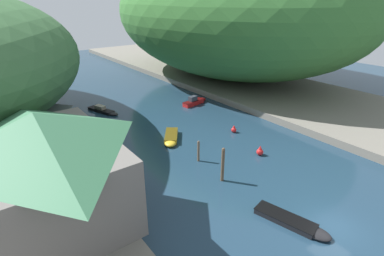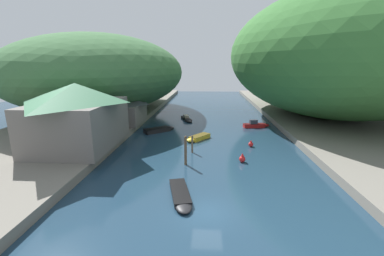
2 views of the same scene
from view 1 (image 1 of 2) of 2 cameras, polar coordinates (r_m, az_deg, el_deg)
name	(u,v)px [view 1 (image 1 of 2)]	position (r m, az deg, el deg)	size (l,w,h in m)	color
water_surface	(145,115)	(45.56, -8.98, 2.49)	(130.00, 130.00, 0.00)	#1E384C
right_bank	(254,86)	(59.76, 11.64, 7.92)	(22.00, 120.00, 0.98)	slate
hillside_right	(233,13)	(63.89, 7.78, 20.93)	(40.64, 56.90, 24.82)	#387033
waterfront_building	(44,165)	(23.92, -26.34, -6.40)	(10.02, 13.61, 8.30)	slate
boathouse_shed	(31,122)	(37.68, -28.36, 1.07)	(6.79, 9.06, 5.04)	slate
boat_white_cruiser	(104,138)	(38.26, -16.49, -1.91)	(5.55, 5.00, 0.73)	black
boat_far_upstream	(195,101)	(49.54, 0.65, 5.12)	(5.07, 1.96, 1.48)	red
boat_far_right_bank	(171,138)	(36.93, -4.02, -1.92)	(4.03, 4.70, 0.67)	gold
boat_small_dinghy	(294,223)	(25.56, 18.85, -16.71)	(2.79, 6.12, 0.47)	black
boat_moored_right	(104,110)	(47.89, -16.50, 3.22)	(3.12, 6.03, 0.95)	black
mooring_post_second	(223,164)	(28.55, 5.88, -6.92)	(0.31, 0.31, 3.55)	brown
mooring_post_middle	(198,151)	(31.97, 1.23, -4.39)	(0.26, 0.26, 2.41)	brown
channel_buoy_near	(260,151)	(34.32, 12.81, -4.38)	(0.77, 0.77, 1.16)	red
channel_buoy_far	(234,130)	(39.37, 7.97, -0.30)	(0.69, 0.69, 1.03)	red
person_on_quay	(89,181)	(27.25, -19.01, -9.45)	(0.27, 0.41, 1.69)	#282D3D
person_by_boathouse	(125,225)	(22.02, -12.70, -17.55)	(0.32, 0.43, 1.69)	#282D3D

